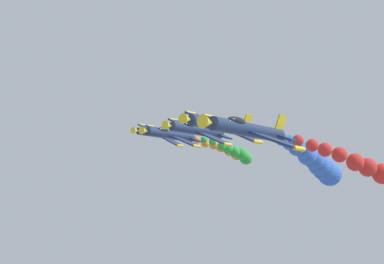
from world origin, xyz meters
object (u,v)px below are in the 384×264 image
at_px(airplane_left_inner, 219,125).
at_px(airplane_right_inner, 196,130).
at_px(airplane_right_outer, 158,134).
at_px(airplane_lead, 247,129).
at_px(airplane_left_outer, 170,135).

xyz_separation_m(airplane_left_inner, airplane_right_inner, (9.56, -7.92, 1.23)).
bearing_deg(airplane_left_inner, airplane_right_outer, -37.44).
distance_m(airplane_lead, airplane_left_outer, 38.34).
height_order(airplane_right_inner, airplane_right_outer, airplane_right_outer).
height_order(airplane_left_inner, airplane_right_outer, airplane_right_outer).
xyz_separation_m(airplane_lead, airplane_left_inner, (10.04, -9.41, 2.41)).
height_order(airplane_right_inner, airplane_left_outer, airplane_left_outer).
distance_m(airplane_lead, airplane_right_outer, 51.69).
distance_m(airplane_left_inner, airplane_left_outer, 24.47).
bearing_deg(airplane_right_outer, airplane_right_inner, 143.65).
xyz_separation_m(airplane_right_inner, airplane_left_outer, (10.10, -6.49, 1.03)).
distance_m(airplane_left_outer, airplane_right_outer, 13.35).
relative_size(airplane_right_inner, airplane_right_outer, 1.00).
distance_m(airplane_lead, airplane_right_inner, 26.40).
bearing_deg(airplane_right_inner, airplane_left_outer, -32.71).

